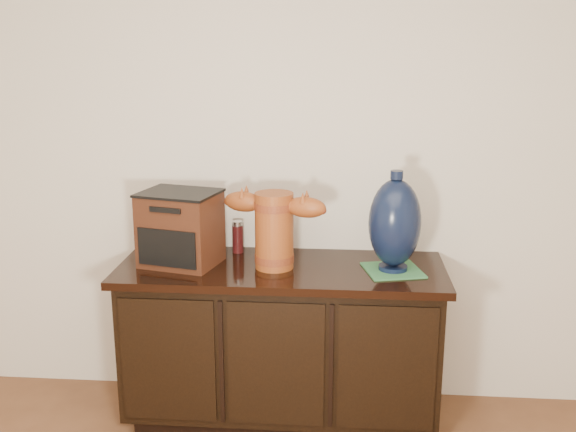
# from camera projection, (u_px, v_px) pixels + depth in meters

# --- Properties ---
(sideboard) EXTENTS (1.46, 0.56, 0.75)m
(sideboard) POSITION_uv_depth(u_px,v_px,m) (281.00, 342.00, 3.10)
(sideboard) COLOR black
(sideboard) RESTS_ON ground
(terracotta_vessel) EXTENTS (0.48, 0.22, 0.34)m
(terracotta_vessel) POSITION_uv_depth(u_px,v_px,m) (274.00, 226.00, 2.95)
(terracotta_vessel) COLOR #99481B
(terracotta_vessel) RESTS_ON sideboard
(tv_radio) EXTENTS (0.39, 0.34, 0.33)m
(tv_radio) POSITION_uv_depth(u_px,v_px,m) (180.00, 228.00, 3.00)
(tv_radio) COLOR #391A0E
(tv_radio) RESTS_ON sideboard
(green_mat) EXTENTS (0.28, 0.28, 0.01)m
(green_mat) POSITION_uv_depth(u_px,v_px,m) (393.00, 270.00, 2.95)
(green_mat) COLOR #337240
(green_mat) RESTS_ON sideboard
(lamp_base) EXTENTS (0.27, 0.27, 0.44)m
(lamp_base) POSITION_uv_depth(u_px,v_px,m) (395.00, 223.00, 2.89)
(lamp_base) COLOR black
(lamp_base) RESTS_ON green_mat
(spray_can) EXTENTS (0.05, 0.05, 0.15)m
(spray_can) POSITION_uv_depth(u_px,v_px,m) (238.00, 237.00, 3.19)
(spray_can) COLOR #530E0F
(spray_can) RESTS_ON sideboard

